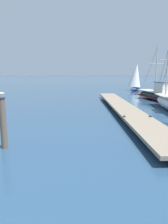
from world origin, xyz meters
TOP-DOWN VIEW (x-y plane):
  - floating_dock at (4.40, 17.09)m, footprint 3.65×20.71m
  - fishing_boat_0 at (9.09, 25.04)m, footprint 3.67×7.84m
  - mooring_piling at (-1.52, 8.44)m, footprint 0.30×0.30m
  - perched_seagull at (-1.51, 8.44)m, footprint 0.33×0.28m
  - distant_sailboat at (8.60, 36.81)m, footprint 3.11×4.16m

SIDE VIEW (x-z plane):
  - floating_dock at x=4.40m, z-range 0.10..0.63m
  - fishing_boat_0 at x=9.09m, z-range -2.49..3.70m
  - mooring_piling at x=-1.52m, z-range 0.04..2.18m
  - distant_sailboat at x=8.60m, z-range -0.26..4.80m
  - perched_seagull at x=-1.51m, z-range 2.16..2.42m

